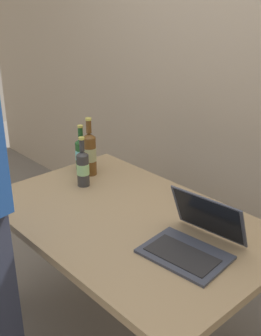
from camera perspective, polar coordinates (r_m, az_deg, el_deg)
name	(u,v)px	position (r m, az deg, el deg)	size (l,w,h in m)	color
ground_plane	(128,335)	(2.37, -0.38, -21.91)	(8.00, 8.00, 0.00)	slate
desk	(127,236)	(1.98, -0.42, -9.31)	(1.36, 0.86, 0.72)	#9E8460
laptop	(194,239)	(1.69, 8.68, -9.64)	(0.36, 0.35, 0.21)	#383D4C
beer_bottle_amber	(83,167)	(2.19, -6.56, 0.09)	(0.07, 0.07, 0.27)	#333333
beer_bottle_dark	(81,153)	(2.39, -6.76, 2.05)	(0.07, 0.07, 0.27)	#1E5123
beer_bottle_green	(90,153)	(2.31, -5.62, 2.11)	(0.07, 0.07, 0.33)	brown
back_wall	(254,65)	(2.41, 16.56, 13.37)	(6.00, 0.10, 2.60)	tan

